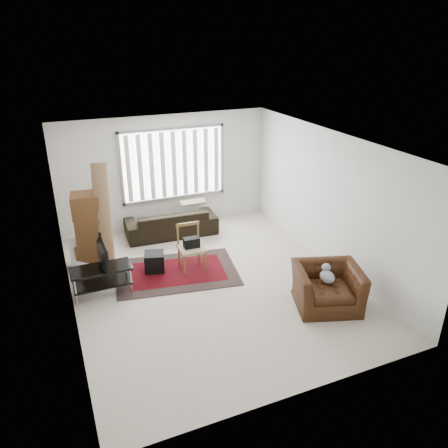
# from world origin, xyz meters

# --- Properties ---
(room) EXTENTS (6.00, 6.02, 2.71)m
(room) POSITION_xyz_m (0.03, 0.51, 1.76)
(room) COLOR beige
(room) RESTS_ON ground
(persian_rug) EXTENTS (2.58, 1.94, 0.02)m
(persian_rug) POSITION_xyz_m (-0.50, 0.68, 0.01)
(persian_rug) COLOR black
(persian_rug) RESTS_ON ground
(tv_stand) EXTENTS (1.07, 0.48, 0.53)m
(tv_stand) POSITION_xyz_m (-1.95, 0.48, 0.39)
(tv_stand) COLOR black
(tv_stand) RESTS_ON ground
(tv) EXTENTS (0.11, 0.87, 0.50)m
(tv) POSITION_xyz_m (-1.95, 0.48, 0.78)
(tv) COLOR black
(tv) RESTS_ON tv_stand
(subwoofer) EXTENTS (0.46, 0.46, 0.38)m
(subwoofer) POSITION_xyz_m (-0.88, 0.91, 0.21)
(subwoofer) COLOR black
(subwoofer) RESTS_ON persian_rug
(moving_boxes) EXTENTS (0.70, 0.65, 1.55)m
(moving_boxes) POSITION_xyz_m (-1.96, 1.62, 0.72)
(moving_boxes) COLOR brown
(moving_boxes) RESTS_ON ground
(white_flatpack) EXTENTS (0.58, 0.24, 0.73)m
(white_flatpack) POSITION_xyz_m (-2.12, 1.42, 0.36)
(white_flatpack) COLOR silver
(white_flatpack) RESTS_ON ground
(rolled_rug) EXTENTS (0.51, 0.79, 2.15)m
(rolled_rug) POSITION_xyz_m (-1.70, 1.45, 1.08)
(rolled_rug) COLOR brown
(rolled_rug) RESTS_ON ground
(sofa) EXTENTS (2.14, 1.02, 0.81)m
(sofa) POSITION_xyz_m (-0.07, 2.45, 0.40)
(sofa) COLOR black
(sofa) RESTS_ON ground
(side_chair) EXTENTS (0.51, 0.51, 0.93)m
(side_chair) POSITION_xyz_m (-0.16, 0.72, 0.51)
(side_chair) COLOR #998764
(side_chair) RESTS_ON ground
(armchair) EXTENTS (1.36, 1.27, 0.83)m
(armchair) POSITION_xyz_m (1.57, -1.42, 0.42)
(armchair) COLOR #351A0A
(armchair) RESTS_ON ground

